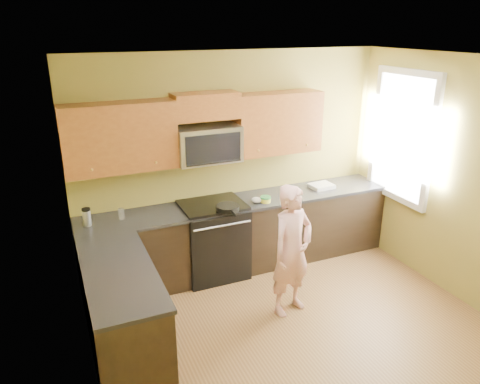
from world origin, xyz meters
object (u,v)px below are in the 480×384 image
microwave (208,161)px  travel_mug (88,225)px  frying_pan (228,210)px  woman (292,251)px  stove (213,239)px  butter_tub (266,202)px

microwave → travel_mug: size_ratio=3.83×
frying_pan → woman: bearing=-60.4°
woman → frying_pan: woman is taller
stove → woman: bearing=-64.8°
butter_tub → travel_mug: bearing=175.6°
microwave → woman: bearing=-67.2°
stove → travel_mug: bearing=179.2°
microwave → frying_pan: microwave is taller
woman → frying_pan: bearing=100.6°
butter_tub → frying_pan: bearing=-168.1°
frying_pan → microwave: bearing=107.5°
stove → microwave: microwave is taller
microwave → frying_pan: 0.64m
stove → woman: woman is taller
woman → frying_pan: 0.93m
microwave → woman: (0.50, -1.19, -0.72)m
microwave → butter_tub: (0.65, -0.26, -0.53)m
butter_tub → travel_mug: size_ratio=0.66×
travel_mug → butter_tub: bearing=-4.4°
butter_tub → travel_mug: travel_mug is taller
microwave → travel_mug: bearing=-175.8°
microwave → frying_pan: bearing=-75.7°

